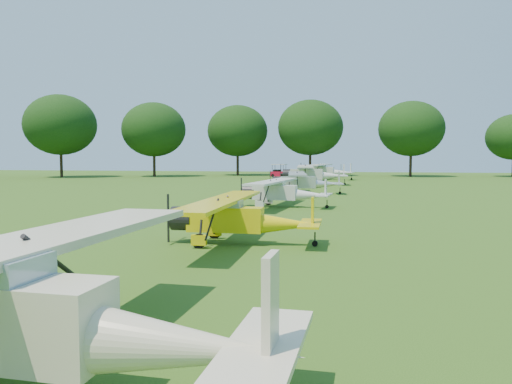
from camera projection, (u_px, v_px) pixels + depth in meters
ground at (263, 211)px, 29.08m from camera, size 160.00×160.00×0.00m
tree_belt at (326, 70)px, 28.00m from camera, size 137.36×130.27×14.52m
aircraft_1 at (22, 307)px, 6.35m from camera, size 6.75×10.73×2.12m
aircraft_2 at (237, 215)px, 18.01m from camera, size 5.70×9.06×1.79m
aircraft_3 at (281, 190)px, 31.45m from camera, size 5.85×9.32×1.83m
aircraft_4 at (304, 180)px, 42.78m from camera, size 6.35×10.08×1.98m
aircraft_5 at (311, 173)px, 56.62m from camera, size 7.64×12.17×2.39m
aircraft_6 at (325, 170)px, 69.72m from camera, size 7.54×12.00×2.36m
aircraft_7 at (322, 169)px, 84.13m from camera, size 6.64×10.59×2.08m
golf_cart at (279, 173)px, 79.55m from camera, size 2.64×1.94×2.04m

